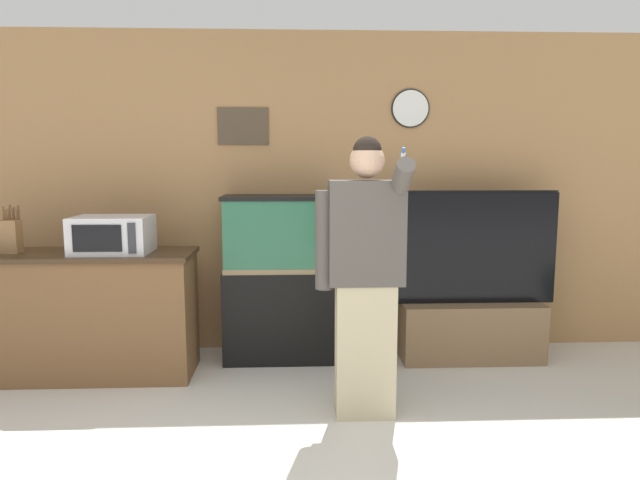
{
  "coord_description": "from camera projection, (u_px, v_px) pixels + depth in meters",
  "views": [
    {
      "loc": [
        0.18,
        -1.99,
        1.57
      ],
      "look_at": [
        0.34,
        1.74,
        1.05
      ],
      "focal_mm": 32.0,
      "sensor_mm": 36.0,
      "label": 1
    }
  ],
  "objects": [
    {
      "name": "aquarium_on_stand",
      "position": [
        285.0,
        278.0,
        4.49
      ],
      "size": [
        0.95,
        0.41,
        1.3
      ],
      "color": "black",
      "rests_on": "ground_plane"
    },
    {
      "name": "wall_back_paneled",
      "position": [
        274.0,
        194.0,
        4.7
      ],
      "size": [
        10.0,
        0.08,
        2.6
      ],
      "color": "#A87A4C",
      "rests_on": "ground_plane"
    },
    {
      "name": "tv_on_stand",
      "position": [
        471.0,
        311.0,
        4.51
      ],
      "size": [
        1.33,
        0.4,
        1.34
      ],
      "color": "brown",
      "rests_on": "ground_plane"
    },
    {
      "name": "counter_island",
      "position": [
        79.0,
        314.0,
        4.15
      ],
      "size": [
        1.68,
        0.57,
        0.92
      ],
      "color": "brown",
      "rests_on": "ground_plane"
    },
    {
      "name": "person_standing",
      "position": [
        364.0,
        274.0,
        3.44
      ],
      "size": [
        0.54,
        0.41,
        1.71
      ],
      "color": "#BCAD89",
      "rests_on": "ground_plane"
    },
    {
      "name": "knife_block",
      "position": [
        11.0,
        235.0,
        4.05
      ],
      "size": [
        0.12,
        0.11,
        0.34
      ],
      "color": "olive",
      "rests_on": "counter_island"
    },
    {
      "name": "microwave",
      "position": [
        112.0,
        235.0,
        4.05
      ],
      "size": [
        0.53,
        0.4,
        0.26
      ],
      "color": "silver",
      "rests_on": "counter_island"
    }
  ]
}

